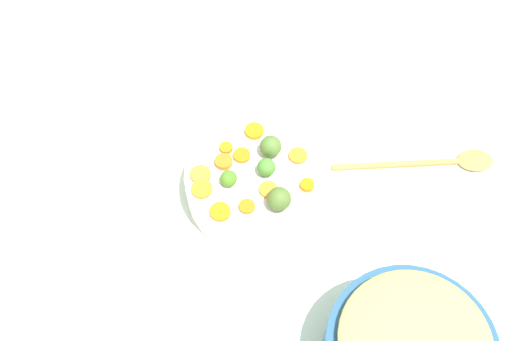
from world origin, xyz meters
name	(u,v)px	position (x,y,z in m)	size (l,w,h in m)	color
tabletop	(254,210)	(0.00, 0.00, 0.01)	(2.40, 2.40, 0.02)	silver
serving_bowl_carrots	(256,183)	(0.01, -0.03, 0.06)	(0.27, 0.27, 0.07)	white
carrot_slice_0	(226,148)	(0.08, -0.07, 0.09)	(0.03, 0.03, 0.01)	orange
carrot_slice_1	(244,206)	(0.00, 0.04, 0.09)	(0.03, 0.03, 0.01)	orange
carrot_slice_2	(307,185)	(-0.09, -0.03, 0.10)	(0.03, 0.03, 0.01)	orange
carrot_slice_3	(242,155)	(0.04, -0.06, 0.09)	(0.03, 0.03, 0.01)	orange
carrot_slice_4	(220,212)	(0.04, 0.07, 0.09)	(0.04, 0.04, 0.01)	orange
carrot_slice_5	(254,131)	(0.04, -0.12, 0.10)	(0.04, 0.04, 0.01)	orange
carrot_slice_6	(298,156)	(-0.06, -0.09, 0.09)	(0.04, 0.04, 0.01)	orange
carrot_slice_7	(202,189)	(0.09, 0.03, 0.09)	(0.04, 0.04, 0.01)	orange
carrot_slice_8	(268,190)	(-0.03, -0.01, 0.09)	(0.03, 0.03, 0.01)	orange
carrot_slice_9	(201,174)	(0.10, 0.00, 0.09)	(0.04, 0.04, 0.01)	orange
carrot_slice_10	(224,162)	(0.07, -0.04, 0.10)	(0.03, 0.03, 0.01)	orange
brussels_sprout_0	(279,199)	(-0.05, 0.02, 0.11)	(0.04, 0.04, 0.04)	#516B2C
brussels_sprout_1	(228,179)	(0.05, 0.00, 0.11)	(0.03, 0.03, 0.03)	#4B8524
brussels_sprout_2	(266,167)	(-0.01, -0.04, 0.11)	(0.03, 0.03, 0.03)	#4A8530
brussels_sprout_3	(271,146)	(-0.01, -0.09, 0.11)	(0.04, 0.04, 0.04)	#507031
wooden_spoon	(448,162)	(-0.35, -0.21, 0.03)	(0.32, 0.14, 0.01)	#B78746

